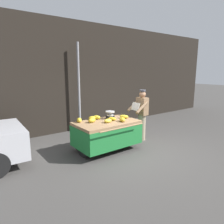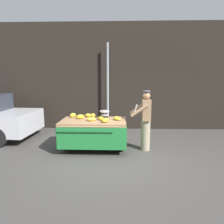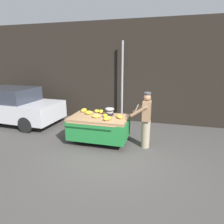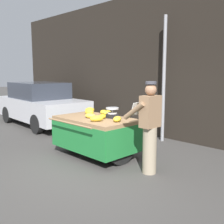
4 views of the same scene
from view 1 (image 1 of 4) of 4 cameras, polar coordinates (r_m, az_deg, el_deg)
ground_plane at (r=6.21m, az=6.26°, el=-10.72°), size 60.00×60.00×0.00m
back_wall at (r=8.35m, az=-8.72°, el=9.62°), size 16.00×0.24×4.17m
street_pole at (r=7.86m, az=-9.17°, el=6.47°), size 0.09×0.09×3.34m
banana_cart at (r=6.06m, az=-1.47°, el=-4.70°), size 1.85×1.30×0.88m
weighing_scale at (r=6.32m, az=-0.53°, el=-0.80°), size 0.28×0.28×0.24m
banana_bunch_0 at (r=6.23m, az=-5.53°, el=-1.64°), size 0.26×0.25×0.11m
banana_bunch_1 at (r=5.97m, az=-9.08°, el=-2.22°), size 0.23×0.27×0.13m
banana_bunch_2 at (r=6.11m, az=0.06°, el=-1.90°), size 0.22×0.29×0.10m
banana_bunch_3 at (r=6.39m, az=3.35°, el=-1.28°), size 0.28×0.32×0.11m
banana_bunch_4 at (r=5.98m, az=2.87°, el=-2.09°), size 0.25×0.32×0.12m
banana_bunch_5 at (r=5.90m, az=-5.59°, el=-2.31°), size 0.27×0.20×0.13m
banana_bunch_6 at (r=6.30m, az=-4.26°, el=-1.46°), size 0.21×0.30×0.11m
banana_bunch_7 at (r=5.87m, az=-1.14°, el=-2.42°), size 0.28×0.21×0.11m
vendor_person at (r=6.96m, az=8.20°, el=-0.79°), size 0.59×0.52×1.71m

